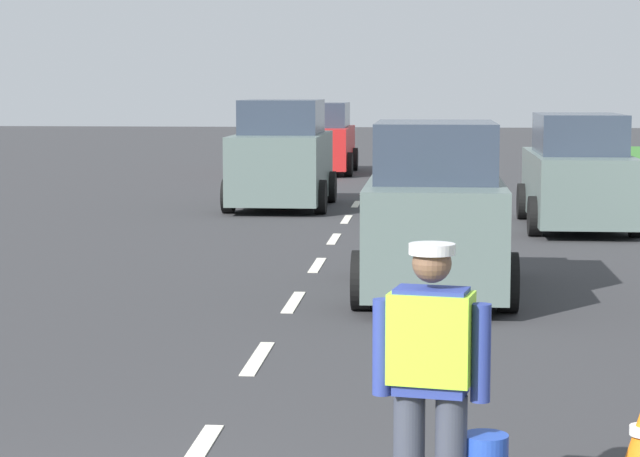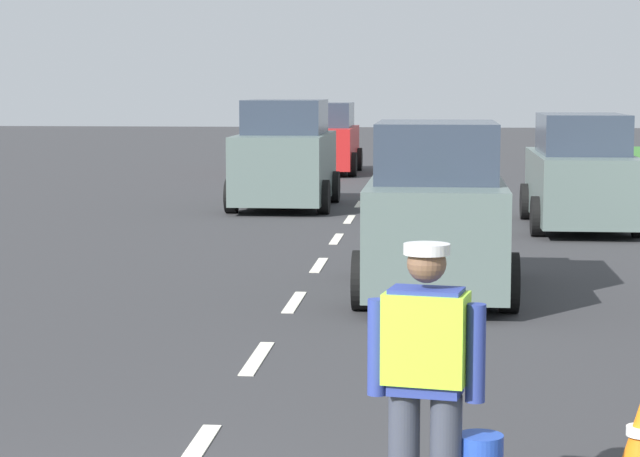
{
  "view_description": "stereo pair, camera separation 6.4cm",
  "coord_description": "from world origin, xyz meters",
  "px_view_note": "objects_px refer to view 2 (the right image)",
  "views": [
    {
      "loc": [
        1.6,
        -5.48,
        2.54
      ],
      "look_at": [
        0.48,
        6.82,
        1.1
      ],
      "focal_mm": 69.15,
      "sensor_mm": 36.0,
      "label": 1
    },
    {
      "loc": [
        1.66,
        -5.47,
        2.54
      ],
      "look_at": [
        0.48,
        6.82,
        1.1
      ],
      "focal_mm": 69.15,
      "sensor_mm": 36.0,
      "label": 2
    }
  ],
  "objects_px": {
    "car_parked_far": "(580,175)",
    "car_outgoing_ahead": "(436,215)",
    "car_oncoming_second": "(285,158)",
    "road_worker": "(430,374)",
    "car_oncoming_third": "(326,141)"
  },
  "relations": [
    {
      "from": "car_parked_far",
      "to": "car_outgoing_ahead",
      "type": "relative_size",
      "value": 1.13
    },
    {
      "from": "car_oncoming_second",
      "to": "car_parked_far",
      "type": "bearing_deg",
      "value": -28.98
    },
    {
      "from": "road_worker",
      "to": "car_oncoming_third",
      "type": "height_order",
      "value": "car_oncoming_third"
    },
    {
      "from": "car_oncoming_second",
      "to": "car_outgoing_ahead",
      "type": "xyz_separation_m",
      "value": [
        3.15,
        -10.43,
        -0.07
      ]
    },
    {
      "from": "car_parked_far",
      "to": "car_oncoming_second",
      "type": "xyz_separation_m",
      "value": [
        -5.69,
        3.15,
        0.1
      ]
    },
    {
      "from": "car_oncoming_third",
      "to": "car_outgoing_ahead",
      "type": "relative_size",
      "value": 1.02
    },
    {
      "from": "car_oncoming_third",
      "to": "car_oncoming_second",
      "type": "bearing_deg",
      "value": -89.59
    },
    {
      "from": "car_outgoing_ahead",
      "to": "car_oncoming_third",
      "type": "bearing_deg",
      "value": 98.94
    },
    {
      "from": "car_oncoming_second",
      "to": "car_outgoing_ahead",
      "type": "bearing_deg",
      "value": -73.21
    },
    {
      "from": "road_worker",
      "to": "car_oncoming_second",
      "type": "xyz_separation_m",
      "value": [
        -3.14,
        18.59,
        0.11
      ]
    },
    {
      "from": "road_worker",
      "to": "car_oncoming_third",
      "type": "relative_size",
      "value": 0.43
    },
    {
      "from": "road_worker",
      "to": "car_oncoming_third",
      "type": "xyz_separation_m",
      "value": [
        -3.21,
        28.63,
        0.01
      ]
    },
    {
      "from": "car_parked_far",
      "to": "car_outgoing_ahead",
      "type": "distance_m",
      "value": 7.71
    },
    {
      "from": "road_worker",
      "to": "car_oncoming_second",
      "type": "distance_m",
      "value": 18.85
    },
    {
      "from": "car_parked_far",
      "to": "car_oncoming_third",
      "type": "height_order",
      "value": "same"
    }
  ]
}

